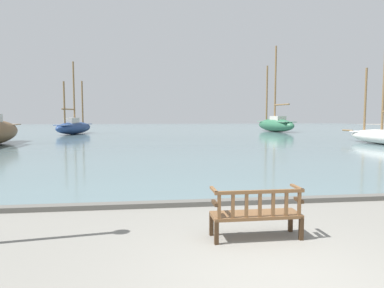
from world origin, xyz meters
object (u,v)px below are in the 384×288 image
park_bench (256,213)px  sailboat_far_port (74,127)px  sailboat_nearest_starboard (275,124)px  sailboat_distant_harbor (383,135)px

park_bench → sailboat_far_port: size_ratio=0.19×
park_bench → sailboat_nearest_starboard: size_ratio=0.14×
sailboat_distant_harbor → sailboat_nearest_starboard: bearing=91.6°
sailboat_far_port → sailboat_distant_harbor: bearing=-34.2°
park_bench → sailboat_nearest_starboard: 40.59m
park_bench → sailboat_nearest_starboard: sailboat_nearest_starboard is taller
sailboat_far_port → sailboat_distant_harbor: size_ratio=1.00×
sailboat_nearest_starboard → sailboat_distant_harbor: sailboat_nearest_starboard is taller
sailboat_nearest_starboard → sailboat_far_port: (-25.24, -2.75, -0.18)m
park_bench → sailboat_far_port: bearing=106.6°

